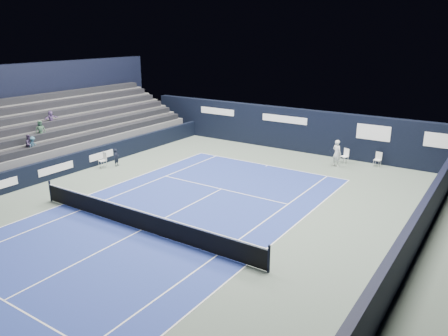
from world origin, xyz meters
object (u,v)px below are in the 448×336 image
object	(u,v)px
line_judge_chair	(103,159)
folding_chair_back_a	(345,155)
tennis_net	(140,220)
tennis_player	(337,153)
folding_chair_back_b	(378,158)

from	to	relation	value
line_judge_chair	folding_chair_back_a	bearing A→B (deg)	50.75
folding_chair_back_a	tennis_net	bearing A→B (deg)	-83.00
tennis_net	tennis_player	world-z (taller)	tennis_player
line_judge_chair	tennis_net	size ratio (longest dim) A/B	0.08
folding_chair_back_a	tennis_player	size ratio (longest dim) A/B	0.55
line_judge_chair	tennis_net	xyz separation A→B (m)	(8.67, -5.58, -0.07)
tennis_player	folding_chair_back_b	bearing A→B (deg)	34.02
line_judge_chair	folding_chair_back_b	bearing A→B (deg)	47.86
folding_chair_back_a	line_judge_chair	distance (m)	16.00
tennis_net	folding_chair_back_b	bearing A→B (deg)	68.84
line_judge_chair	tennis_net	distance (m)	10.31
line_judge_chair	tennis_player	distance (m)	15.18
folding_chair_back_b	tennis_net	world-z (taller)	tennis_net
folding_chair_back_b	tennis_net	distance (m)	16.86
folding_chair_back_a	tennis_player	world-z (taller)	tennis_player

